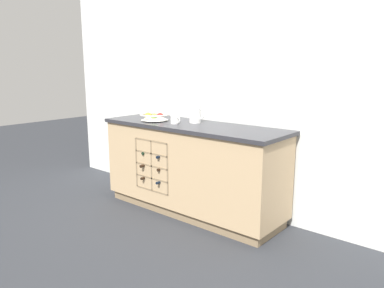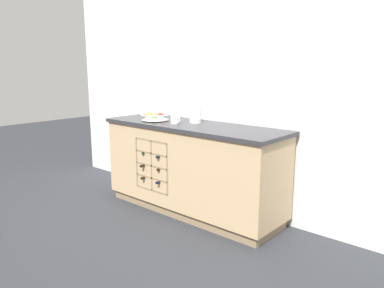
{
  "view_description": "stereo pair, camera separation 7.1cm",
  "coord_description": "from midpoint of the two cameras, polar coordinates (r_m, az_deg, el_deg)",
  "views": [
    {
      "loc": [
        2.28,
        -2.7,
        1.43
      ],
      "look_at": [
        0.0,
        0.0,
        0.69
      ],
      "focal_mm": 35.0,
      "sensor_mm": 36.0,
      "label": 1
    },
    {
      "loc": [
        2.33,
        -2.65,
        1.43
      ],
      "look_at": [
        0.0,
        0.0,
        0.69
      ],
      "focal_mm": 35.0,
      "sensor_mm": 36.0,
      "label": 2
    }
  ],
  "objects": [
    {
      "name": "ceramic_mug",
      "position": [
        3.6,
        -2.05,
        3.73
      ],
      "size": [
        0.11,
        0.08,
        0.08
      ],
      "color": "white",
      "rests_on": "kitchen_island"
    },
    {
      "name": "fruit_bowl",
      "position": [
        3.81,
        -5.13,
        4.23
      ],
      "size": [
        0.3,
        0.3,
        0.08
      ],
      "color": "silver",
      "rests_on": "kitchen_island"
    },
    {
      "name": "kitchen_island",
      "position": [
        3.67,
        0.47,
        -3.66
      ],
      "size": [
        1.91,
        0.63,
        0.88
      ],
      "color": "#8B7354",
      "rests_on": "ground_plane"
    },
    {
      "name": "ground_plane",
      "position": [
        3.81,
        0.54,
        -10.18
      ],
      "size": [
        14.0,
        14.0,
        0.0
      ],
      "primitive_type": "plane",
      "color": "#2D3035"
    },
    {
      "name": "back_wall",
      "position": [
        3.81,
        4.1,
        9.51
      ],
      "size": [
        4.4,
        0.06,
        2.55
      ],
      "primitive_type": "cube",
      "color": "silver",
      "rests_on": "ground_plane"
    },
    {
      "name": "white_pitcher",
      "position": [
        3.65,
        1.12,
        4.62
      ],
      "size": [
        0.18,
        0.12,
        0.17
      ],
      "color": "white",
      "rests_on": "kitchen_island"
    }
  ]
}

